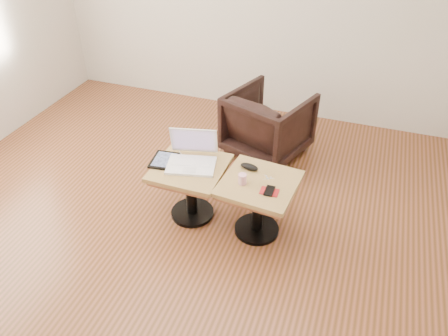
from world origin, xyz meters
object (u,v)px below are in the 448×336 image
(side_table_left, at_px, (190,179))
(laptop, at_px, (192,157))
(armchair, at_px, (268,124))
(side_table_right, at_px, (259,195))
(striped_cup, at_px, (242,179))

(side_table_left, height_order, laptop, laptop)
(armchair, bearing_deg, side_table_left, 93.15)
(side_table_left, bearing_deg, armchair, 73.50)
(side_table_right, bearing_deg, laptop, 179.05)
(striped_cup, height_order, armchair, armchair)
(armchair, bearing_deg, laptop, 92.44)
(side_table_left, relative_size, armchair, 0.77)
(side_table_left, xyz_separation_m, laptop, (0.00, 0.05, 0.17))
(striped_cup, distance_m, armchair, 1.21)
(armchair, bearing_deg, striped_cup, 115.25)
(laptop, xyz_separation_m, armchair, (0.34, 1.07, -0.22))
(laptop, height_order, armchair, laptop)
(side_table_right, height_order, armchair, armchair)
(side_table_right, bearing_deg, striped_cup, -147.13)
(side_table_left, xyz_separation_m, side_table_right, (0.56, -0.01, 0.00))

